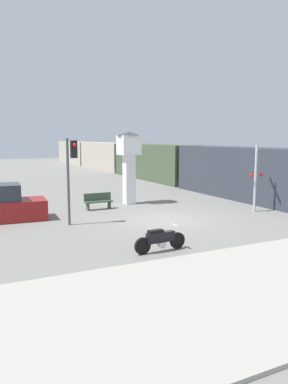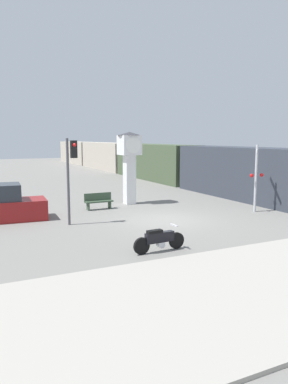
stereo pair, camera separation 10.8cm
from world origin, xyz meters
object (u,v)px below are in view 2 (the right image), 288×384
object	(u,v)px
parked_car	(0,206)
railroad_crossing_signal	(256,175)
motorcycle	(159,240)
bench	(99,201)
clock_tower	(129,156)
traffic_light	(71,166)
freight_train	(128,158)

from	to	relation	value
parked_car	railroad_crossing_signal	bearing A→B (deg)	-12.13
motorcycle	parked_car	xyz separation A→B (m)	(-4.61, 7.79, 0.31)
railroad_crossing_signal	bench	xyz separation A→B (m)	(-7.49, 4.42, -1.51)
bench	clock_tower	bearing A→B (deg)	20.77
parked_car	traffic_light	bearing A→B (deg)	-34.33
motorcycle	freight_train	bearing A→B (deg)	65.71
freight_train	parked_car	xyz separation A→B (m)	(-15.45, -20.01, -0.95)
freight_train	bench	distance (m)	21.80
clock_tower	bench	xyz separation A→B (m)	(-2.31, -0.88, -2.43)
motorcycle	clock_tower	world-z (taller)	clock_tower
traffic_light	bench	distance (m)	4.48
freight_train	traffic_light	world-z (taller)	traffic_light
clock_tower	bench	distance (m)	3.46
motorcycle	railroad_crossing_signal	world-z (taller)	railroad_crossing_signal
motorcycle	parked_car	world-z (taller)	parked_car
freight_train	railroad_crossing_signal	xyz separation A→B (m)	(-2.68, -23.67, 0.30)
parked_car	freight_train	bearing A→B (deg)	56.20
freight_train	bench	bearing A→B (deg)	-117.84
freight_train	parked_car	size ratio (longest dim) A/B	12.24
motorcycle	traffic_light	xyz separation A→B (m)	(-1.67, 5.48, 2.32)
railroad_crossing_signal	traffic_light	bearing A→B (deg)	172.19
clock_tower	parked_car	world-z (taller)	clock_tower
parked_car	clock_tower	bearing A→B (deg)	16.04
railroad_crossing_signal	motorcycle	bearing A→B (deg)	-153.13
clock_tower	freight_train	distance (m)	20.02
traffic_light	freight_train	bearing A→B (deg)	60.73
freight_train	traffic_light	distance (m)	25.61
parked_car	motorcycle	bearing A→B (deg)	-55.55
motorcycle	traffic_light	distance (m)	6.18
clock_tower	railroad_crossing_signal	distance (m)	7.46
bench	parked_car	size ratio (longest dim) A/B	0.37
traffic_light	parked_car	world-z (taller)	traffic_light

